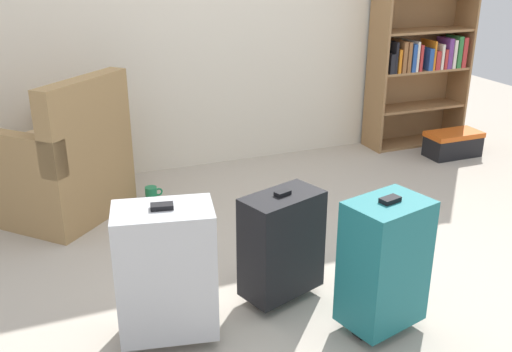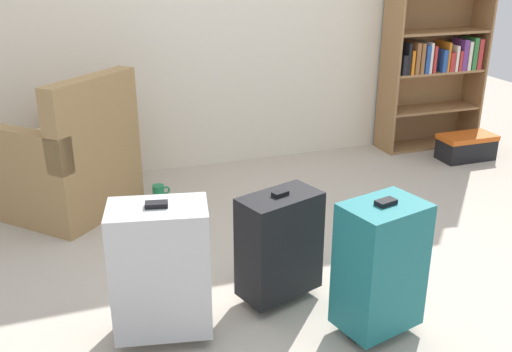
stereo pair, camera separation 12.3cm
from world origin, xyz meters
The scene contains 8 objects.
ground_plane centered at (0.00, 0.00, 0.00)m, with size 8.71×8.71×0.00m, color #B2A899.
bookshelf centered at (1.87, 1.62, 1.09)m, with size 0.86×0.29×1.91m.
armchair centered at (-1.07, 1.24, 0.32)m, with size 0.99×0.99×0.90m.
mug centered at (-0.50, 1.23, 0.05)m, with size 0.12×0.08×0.10m.
storage_box centered at (1.98, 1.20, 0.11)m, with size 0.44×0.23×0.20m.
suitcase_black centered at (-0.17, -0.17, 0.30)m, with size 0.43×0.32×0.57m.
suitcase_silver centered at (-0.75, -0.28, 0.34)m, with size 0.45×0.33×0.65m.
suitcase_teal centered at (0.14, -0.55, 0.34)m, with size 0.39×0.32×0.64m.
Camera 1 is at (-1.19, -2.38, 1.61)m, focal length 40.86 mm.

